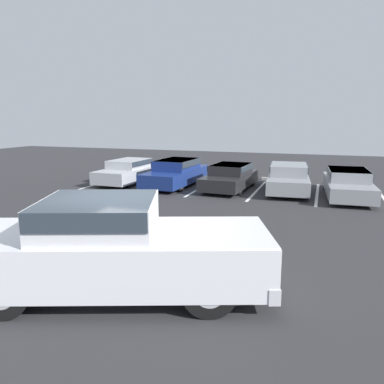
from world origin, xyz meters
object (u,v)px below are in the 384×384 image
(parked_sedan_e, at_px, (348,182))
(parked_sedan_a, at_px, (129,170))
(parked_sedan_d, at_px, (288,177))
(parked_sedan_b, at_px, (176,172))
(parked_sedan_c, at_px, (230,176))
(pickup_truck, at_px, (116,247))
(wheel_stop_curb, at_px, (278,179))

(parked_sedan_e, bearing_deg, parked_sedan_a, -94.43)
(parked_sedan_d, height_order, parked_sedan_e, parked_sedan_d)
(parked_sedan_b, bearing_deg, parked_sedan_c, 89.88)
(pickup_truck, xyz_separation_m, parked_sedan_b, (-3.29, 11.30, -0.23))
(wheel_stop_curb, bearing_deg, parked_sedan_e, -45.82)
(pickup_truck, distance_m, parked_sedan_b, 11.77)
(parked_sedan_b, relative_size, wheel_stop_curb, 2.77)
(parked_sedan_e, bearing_deg, parked_sedan_d, -103.24)
(parked_sedan_c, distance_m, parked_sedan_d, 2.65)
(parked_sedan_a, xyz_separation_m, parked_sedan_c, (5.39, -0.07, -0.01))
(parked_sedan_e, distance_m, wheel_stop_curb, 4.71)
(parked_sedan_d, distance_m, parked_sedan_e, 2.53)
(parked_sedan_b, distance_m, parked_sedan_e, 7.89)
(parked_sedan_a, distance_m, wheel_stop_curb, 7.93)
(wheel_stop_curb, bearing_deg, parked_sedan_c, -119.86)
(parked_sedan_c, bearing_deg, parked_sedan_e, 91.80)
(parked_sedan_d, xyz_separation_m, parked_sedan_e, (2.49, -0.43, -0.04))
(parked_sedan_b, height_order, wheel_stop_curb, parked_sedan_b)
(parked_sedan_b, relative_size, parked_sedan_c, 1.12)
(pickup_truck, distance_m, parked_sedan_c, 11.21)
(parked_sedan_a, height_order, parked_sedan_d, parked_sedan_d)
(parked_sedan_c, height_order, parked_sedan_e, parked_sedan_e)
(pickup_truck, xyz_separation_m, parked_sedan_c, (-0.51, 11.19, -0.29))
(pickup_truck, xyz_separation_m, parked_sedan_d, (2.11, 11.50, -0.25))
(parked_sedan_b, distance_m, parked_sedan_d, 5.40)
(pickup_truck, xyz_separation_m, parked_sedan_e, (4.60, 11.06, -0.29))
(parked_sedan_b, bearing_deg, parked_sedan_e, 90.38)
(parked_sedan_a, bearing_deg, wheel_stop_curb, 114.98)
(parked_sedan_a, relative_size, wheel_stop_curb, 2.52)
(parked_sedan_c, distance_m, parked_sedan_e, 5.12)
(parked_sedan_a, relative_size, parked_sedan_d, 0.96)
(parked_sedan_b, relative_size, parked_sedan_d, 1.05)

